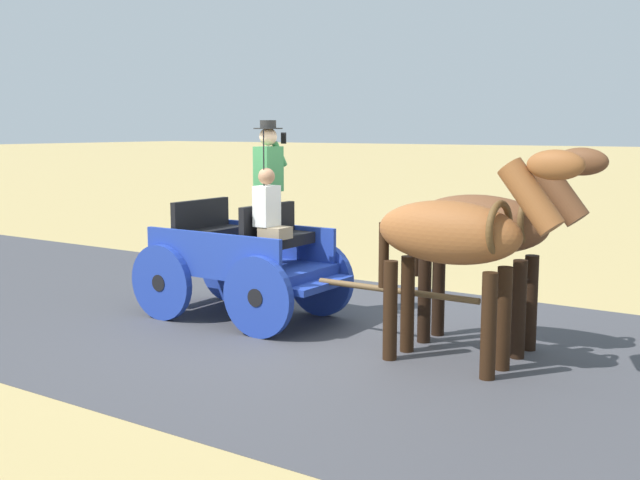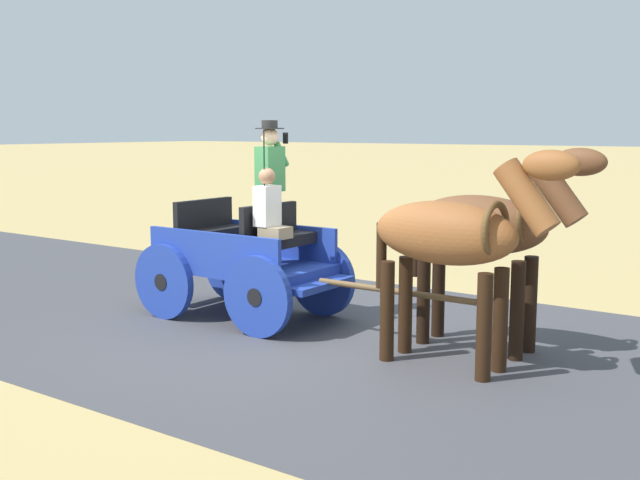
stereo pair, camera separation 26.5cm
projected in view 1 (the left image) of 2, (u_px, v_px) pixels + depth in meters
name	position (u px, v px, depth m)	size (l,w,h in m)	color
ground_plane	(292.00, 330.00, 9.25)	(200.00, 200.00, 0.00)	tan
road_surface	(292.00, 330.00, 9.25)	(6.22, 160.00, 0.01)	#424247
horse_drawn_carriage	(247.00, 255.00, 9.73)	(1.43, 4.50, 2.50)	#1E3899
horse_near_side	(488.00, 229.00, 8.33)	(0.57, 2.13, 2.21)	brown
horse_off_side	(458.00, 238.00, 7.66)	(0.62, 2.13, 2.21)	brown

